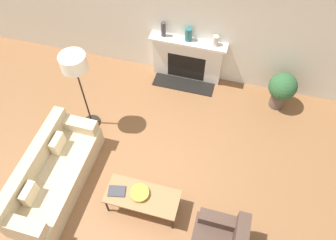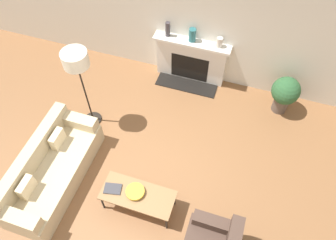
% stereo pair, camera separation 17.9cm
% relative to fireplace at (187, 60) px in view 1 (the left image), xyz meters
% --- Properties ---
extents(ground_plane, '(18.00, 18.00, 0.00)m').
position_rel_fireplace_xyz_m(ground_plane, '(-0.15, -2.98, -0.49)').
color(ground_plane, brown).
extents(wall_back, '(18.00, 0.06, 2.90)m').
position_rel_fireplace_xyz_m(wall_back, '(-0.15, 0.15, 0.96)').
color(wall_back, silver).
rests_on(wall_back, ground_plane).
extents(fireplace, '(1.59, 0.59, 1.00)m').
position_rel_fireplace_xyz_m(fireplace, '(0.00, 0.00, 0.00)').
color(fireplace, silver).
rests_on(fireplace, ground_plane).
extents(couch, '(0.83, 2.12, 0.79)m').
position_rel_fireplace_xyz_m(couch, '(-1.57, -3.16, -0.18)').
color(couch, '#CCB78E').
rests_on(couch, ground_plane).
extents(coffee_table, '(1.18, 0.51, 0.43)m').
position_rel_fireplace_xyz_m(coffee_table, '(0.02, -3.16, -0.09)').
color(coffee_table, olive).
rests_on(coffee_table, ground_plane).
extents(bowl, '(0.30, 0.30, 0.07)m').
position_rel_fireplace_xyz_m(bowl, '(-0.03, -3.14, -0.02)').
color(bowl, gold).
rests_on(bowl, coffee_table).
extents(book, '(0.30, 0.24, 0.02)m').
position_rel_fireplace_xyz_m(book, '(-0.39, -3.19, -0.05)').
color(book, '#38383D').
rests_on(book, coffee_table).
extents(floor_lamp, '(0.44, 0.44, 1.76)m').
position_rel_fireplace_xyz_m(floor_lamp, '(-1.52, -1.75, 1.02)').
color(floor_lamp, black).
rests_on(floor_lamp, ground_plane).
extents(mantel_vase_left, '(0.09, 0.09, 0.31)m').
position_rel_fireplace_xyz_m(mantel_vase_left, '(-0.52, 0.02, 0.67)').
color(mantel_vase_left, '#3D383D').
rests_on(mantel_vase_left, fireplace).
extents(mantel_vase_center_left, '(0.14, 0.14, 0.28)m').
position_rel_fireplace_xyz_m(mantel_vase_center_left, '(-0.01, 0.02, 0.65)').
color(mantel_vase_center_left, '#28666B').
rests_on(mantel_vase_center_left, fireplace).
extents(mantel_vase_center_right, '(0.12, 0.12, 0.20)m').
position_rel_fireplace_xyz_m(mantel_vase_center_right, '(0.53, 0.02, 0.62)').
color(mantel_vase_center_right, beige).
rests_on(mantel_vase_center_right, fireplace).
extents(potted_plant, '(0.55, 0.55, 0.84)m').
position_rel_fireplace_xyz_m(potted_plant, '(1.99, -0.32, 0.01)').
color(potted_plant, brown).
rests_on(potted_plant, ground_plane).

